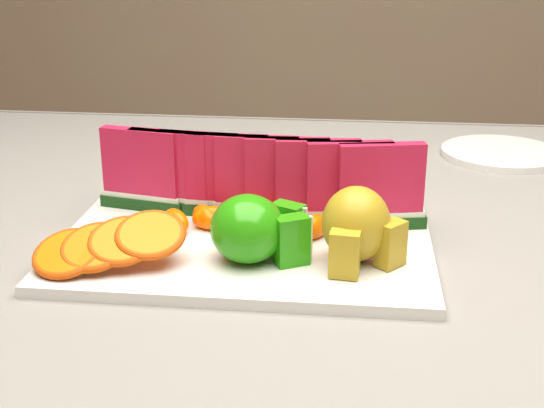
# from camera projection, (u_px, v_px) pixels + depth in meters

# --- Properties ---
(table) EXTENTS (1.40, 0.90, 0.75)m
(table) POSITION_uv_depth(u_px,v_px,m) (294.00, 307.00, 0.92)
(table) COLOR #55301F
(table) RESTS_ON ground
(tablecloth) EXTENTS (1.53, 1.03, 0.20)m
(tablecloth) POSITION_uv_depth(u_px,v_px,m) (295.00, 260.00, 0.90)
(tablecloth) COLOR gray
(tablecloth) RESTS_ON table
(platter) EXTENTS (0.40, 0.30, 0.01)m
(platter) POSITION_uv_depth(u_px,v_px,m) (247.00, 240.00, 0.83)
(platter) COLOR silver
(platter) RESTS_ON tablecloth
(apple_cluster) EXTENTS (0.11, 0.09, 0.07)m
(apple_cluster) POSITION_uv_depth(u_px,v_px,m) (255.00, 230.00, 0.76)
(apple_cluster) COLOR #32810C
(apple_cluster) RESTS_ON platter
(pear_cluster) EXTENTS (0.09, 0.09, 0.08)m
(pear_cluster) POSITION_uv_depth(u_px,v_px,m) (357.00, 227.00, 0.75)
(pear_cluster) COLOR #9C880D
(pear_cluster) RESTS_ON platter
(side_plate) EXTENTS (0.21, 0.21, 0.01)m
(side_plate) POSITION_uv_depth(u_px,v_px,m) (501.00, 153.00, 1.15)
(side_plate) COLOR silver
(side_plate) RESTS_ON tablecloth
(fork) EXTENTS (0.04, 0.20, 0.00)m
(fork) POSITION_uv_depth(u_px,v_px,m) (215.00, 158.00, 1.14)
(fork) COLOR silver
(fork) RESTS_ON tablecloth
(watermelon_row) EXTENTS (0.39, 0.07, 0.10)m
(watermelon_row) POSITION_uv_depth(u_px,v_px,m) (257.00, 180.00, 0.86)
(watermelon_row) COLOR #09400E
(watermelon_row) RESTS_ON platter
(orange_fan_front) EXTENTS (0.16, 0.11, 0.05)m
(orange_fan_front) POSITION_uv_depth(u_px,v_px,m) (109.00, 244.00, 0.75)
(orange_fan_front) COLOR #D03600
(orange_fan_front) RESTS_ON platter
(orange_fan_back) EXTENTS (0.33, 0.10, 0.04)m
(orange_fan_back) POSITION_uv_depth(u_px,v_px,m) (274.00, 179.00, 0.95)
(orange_fan_back) COLOR #D03600
(orange_fan_back) RESTS_ON platter
(tangerine_segments) EXTENTS (0.20, 0.08, 0.03)m
(tangerine_segments) POSITION_uv_depth(u_px,v_px,m) (247.00, 219.00, 0.84)
(tangerine_segments) COLOR orange
(tangerine_segments) RESTS_ON platter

